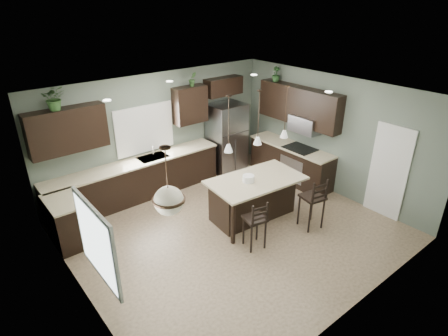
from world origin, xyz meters
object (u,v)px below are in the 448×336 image
Objects in this scene: refrigerator at (227,138)px; bar_stool_left at (255,224)px; bar_stool_right at (312,202)px; plant_back_left at (54,98)px; kitchen_island at (255,198)px; serving_dish at (248,179)px.

bar_stool_left is at bearing -120.72° from refrigerator.
bar_stool_right is 2.45× the size of plant_back_left.
plant_back_left is at bearing 138.37° from bar_stool_left.
bar_stool_left is at bearing -128.86° from kitchen_island.
plant_back_left reaches higher than serving_dish.
serving_dish is at bearing 141.53° from bar_stool_right.
bar_stool_right is at bearing -51.14° from kitchen_island.
refrigerator is 0.93× the size of kitchen_island.
kitchen_island is 4.24× the size of plant_back_left.
bar_stool_right is 5.42m from plant_back_left.
kitchen_island is 1.18m from bar_stool_right.
kitchen_island is 0.57m from serving_dish.
plant_back_left is (-3.64, 3.43, 2.06)m from bar_stool_right.
plant_back_left reaches higher than bar_stool_right.
bar_stool_left is 0.90× the size of bar_stool_right.
serving_dish is 1.04m from bar_stool_left.
serving_dish is at bearing 68.57° from bar_stool_left.
refrigerator is 1.62× the size of bar_stool_right.
serving_dish is at bearing -41.09° from plant_back_left.
serving_dish is 0.51× the size of plant_back_left.
bar_stool_right is (0.85, -1.00, -0.42)m from serving_dish.
kitchen_island is at bearing 58.83° from bar_stool_left.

